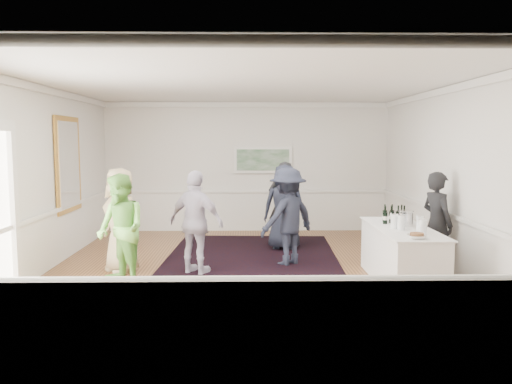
{
  "coord_description": "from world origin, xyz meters",
  "views": [
    {
      "loc": [
        0.0,
        -8.41,
        2.28
      ],
      "look_at": [
        0.16,
        0.2,
        1.37
      ],
      "focal_mm": 35.0,
      "sensor_mm": 36.0,
      "label": 1
    }
  ],
  "objects_px": {
    "guest_dark_b": "(284,204)",
    "guest_navy": "(284,207)",
    "ice_bucket": "(405,219)",
    "guest_lilac": "(196,223)",
    "bartender": "(437,224)",
    "guest_dark_a": "(288,217)",
    "guest_green": "(121,229)",
    "nut_bowl": "(417,236)",
    "guest_tan": "(121,220)",
    "serving_table": "(401,255)"
  },
  "relations": [
    {
      "from": "guest_dark_b",
      "to": "guest_navy",
      "type": "xyz_separation_m",
      "value": [
        -0.02,
        -0.36,
        -0.02
      ]
    },
    {
      "from": "ice_bucket",
      "to": "guest_lilac",
      "type": "bearing_deg",
      "value": 172.43
    },
    {
      "from": "guest_lilac",
      "to": "guest_dark_b",
      "type": "height_order",
      "value": "guest_dark_b"
    },
    {
      "from": "bartender",
      "to": "guest_dark_a",
      "type": "relative_size",
      "value": 0.99
    },
    {
      "from": "bartender",
      "to": "guest_green",
      "type": "xyz_separation_m",
      "value": [
        -5.18,
        -0.47,
        0.0
      ]
    },
    {
      "from": "ice_bucket",
      "to": "nut_bowl",
      "type": "distance_m",
      "value": 1.05
    },
    {
      "from": "ice_bucket",
      "to": "nut_bowl",
      "type": "height_order",
      "value": "ice_bucket"
    },
    {
      "from": "bartender",
      "to": "nut_bowl",
      "type": "relative_size",
      "value": 6.4
    },
    {
      "from": "guest_dark_a",
      "to": "guest_navy",
      "type": "bearing_deg",
      "value": -128.08
    },
    {
      "from": "bartender",
      "to": "nut_bowl",
      "type": "distance_m",
      "value": 1.6
    },
    {
      "from": "nut_bowl",
      "to": "guest_tan",
      "type": "bearing_deg",
      "value": 160.06
    },
    {
      "from": "guest_dark_b",
      "to": "guest_navy",
      "type": "relative_size",
      "value": 1.02
    },
    {
      "from": "guest_green",
      "to": "guest_lilac",
      "type": "xyz_separation_m",
      "value": [
        1.12,
        0.59,
        0.01
      ]
    },
    {
      "from": "guest_navy",
      "to": "nut_bowl",
      "type": "distance_m",
      "value": 3.74
    },
    {
      "from": "bartender",
      "to": "nut_bowl",
      "type": "xyz_separation_m",
      "value": [
        -0.81,
        -1.37,
        0.06
      ]
    },
    {
      "from": "guest_navy",
      "to": "ice_bucket",
      "type": "relative_size",
      "value": 6.83
    },
    {
      "from": "guest_tan",
      "to": "guest_navy",
      "type": "xyz_separation_m",
      "value": [
        2.94,
        1.73,
        -0.01
      ]
    },
    {
      "from": "guest_tan",
      "to": "guest_dark_a",
      "type": "relative_size",
      "value": 1.01
    },
    {
      "from": "guest_tan",
      "to": "bartender",
      "type": "bearing_deg",
      "value": 50.06
    },
    {
      "from": "guest_lilac",
      "to": "nut_bowl",
      "type": "xyz_separation_m",
      "value": [
        3.24,
        -1.49,
        0.05
      ]
    },
    {
      "from": "guest_tan",
      "to": "guest_dark_a",
      "type": "bearing_deg",
      "value": 61.83
    },
    {
      "from": "serving_table",
      "to": "ice_bucket",
      "type": "xyz_separation_m",
      "value": [
        0.09,
        0.16,
        0.56
      ]
    },
    {
      "from": "nut_bowl",
      "to": "guest_dark_b",
      "type": "bearing_deg",
      "value": 113.05
    },
    {
      "from": "guest_tan",
      "to": "ice_bucket",
      "type": "distance_m",
      "value": 4.76
    },
    {
      "from": "serving_table",
      "to": "bartender",
      "type": "relative_size",
      "value": 1.27
    },
    {
      "from": "guest_navy",
      "to": "nut_bowl",
      "type": "relative_size",
      "value": 6.5
    },
    {
      "from": "serving_table",
      "to": "guest_green",
      "type": "distance_m",
      "value": 4.46
    },
    {
      "from": "guest_dark_a",
      "to": "guest_navy",
      "type": "distance_m",
      "value": 1.28
    },
    {
      "from": "bartender",
      "to": "guest_lilac",
      "type": "bearing_deg",
      "value": 67.44
    },
    {
      "from": "guest_navy",
      "to": "serving_table",
      "type": "bearing_deg",
      "value": 130.36
    },
    {
      "from": "guest_tan",
      "to": "guest_lilac",
      "type": "height_order",
      "value": "guest_tan"
    },
    {
      "from": "guest_green",
      "to": "guest_dark_a",
      "type": "height_order",
      "value": "guest_dark_a"
    },
    {
      "from": "guest_lilac",
      "to": "serving_table",
      "type": "bearing_deg",
      "value": -163.11
    },
    {
      "from": "guest_green",
      "to": "guest_dark_b",
      "type": "relative_size",
      "value": 0.97
    },
    {
      "from": "serving_table",
      "to": "bartender",
      "type": "xyz_separation_m",
      "value": [
        0.74,
        0.5,
        0.42
      ]
    },
    {
      "from": "guest_green",
      "to": "guest_navy",
      "type": "height_order",
      "value": "guest_navy"
    },
    {
      "from": "guest_lilac",
      "to": "guest_dark_a",
      "type": "relative_size",
      "value": 0.99
    },
    {
      "from": "guest_dark_a",
      "to": "guest_dark_b",
      "type": "relative_size",
      "value": 0.98
    },
    {
      "from": "guest_navy",
      "to": "nut_bowl",
      "type": "height_order",
      "value": "guest_navy"
    },
    {
      "from": "serving_table",
      "to": "guest_lilac",
      "type": "distance_m",
      "value": 3.4
    },
    {
      "from": "ice_bucket",
      "to": "guest_dark_a",
      "type": "bearing_deg",
      "value": 149.49
    },
    {
      "from": "guest_lilac",
      "to": "guest_dark_b",
      "type": "bearing_deg",
      "value": -98.88
    },
    {
      "from": "guest_green",
      "to": "ice_bucket",
      "type": "relative_size",
      "value": 6.74
    },
    {
      "from": "serving_table",
      "to": "guest_lilac",
      "type": "height_order",
      "value": "guest_lilac"
    },
    {
      "from": "guest_navy",
      "to": "guest_dark_b",
      "type": "bearing_deg",
      "value": -86.04
    },
    {
      "from": "bartender",
      "to": "guest_lilac",
      "type": "relative_size",
      "value": 0.99
    },
    {
      "from": "guest_tan",
      "to": "nut_bowl",
      "type": "bearing_deg",
      "value": 33.09
    },
    {
      "from": "bartender",
      "to": "ice_bucket",
      "type": "distance_m",
      "value": 0.74
    },
    {
      "from": "guest_dark_b",
      "to": "ice_bucket",
      "type": "bearing_deg",
      "value": 121.32
    },
    {
      "from": "ice_bucket",
      "to": "guest_green",
      "type": "bearing_deg",
      "value": -178.31
    }
  ]
}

